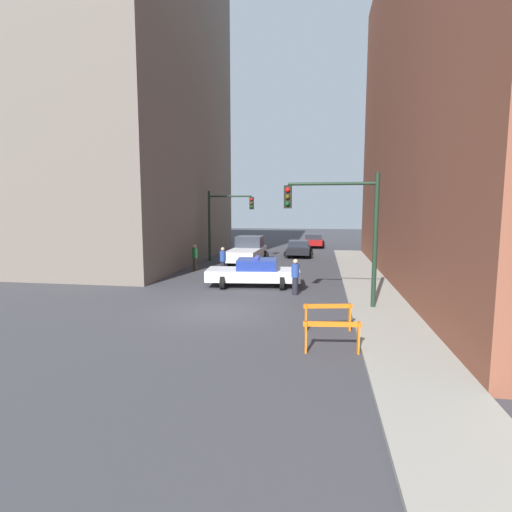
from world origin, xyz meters
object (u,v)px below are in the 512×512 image
Objects in this scene: parked_car_mid at (313,240)px; pedestrian_corner at (195,257)px; traffic_light_near at (345,220)px; pedestrian_sidewalk at (295,276)px; parked_car_near at (299,248)px; pedestrian_crossing at (223,261)px; barrier_mid at (328,313)px; barrier_front at (332,332)px; white_truck at (247,251)px; police_car at (254,272)px; traffic_light_far at (224,216)px.

pedestrian_corner is at bearing -113.58° from parked_car_mid.
pedestrian_sidewalk is (-2.04, 2.22, -2.67)m from traffic_light_near.
parked_car_near is at bearing -107.72° from pedestrian_sidewalk.
barrier_mid is at bearing -55.92° from pedestrian_crossing.
traffic_light_near is at bearing -43.19° from pedestrian_crossing.
pedestrian_corner and pedestrian_sidewalk have the same top height.
parked_car_mid is at bearing 81.86° from parked_car_near.
parked_car_near is 10.61m from pedestrian_crossing.
traffic_light_near is 5.87m from barrier_front.
white_truck reaches higher than pedestrian_corner.
parked_car_near is 2.60× the size of pedestrian_sidewalk.
traffic_light_near is 1.07× the size of police_car.
white_truck is 13.39m from parked_car_mid.
pedestrian_sidewalk is (4.60, -4.71, 0.00)m from pedestrian_crossing.
traffic_light_far reaches higher than pedestrian_sidewalk.
traffic_light_near reaches higher than white_truck.
white_truck is (-1.87, 8.15, 0.18)m from police_car.
pedestrian_corner is at bearing 151.66° from pedestrian_crossing.
barrier_mid is (6.00, -9.97, -0.24)m from pedestrian_crossing.
barrier_mid is (2.06, -19.83, -0.06)m from parked_car_near.
pedestrian_sidewalk is 1.04× the size of barrier_front.
white_truck reaches higher than parked_car_mid.
police_car is at bearing -97.40° from parked_car_near.
traffic_light_far is 19.60m from barrier_front.
barrier_front is (6.09, -11.99, -0.24)m from pedestrian_crossing.
parked_car_mid is at bearing 92.16° from barrier_front.
traffic_light_far is at bearing 120.48° from pedestrian_corner.
pedestrian_corner is 9.03m from pedestrian_sidewalk.
pedestrian_sidewalk is 1.05× the size of barrier_mid.
parked_car_near is (-2.70, 16.78, -2.86)m from traffic_light_near.
barrier_front is 1.01× the size of barrier_mid.
pedestrian_sidewalk reaches higher than police_car.
barrier_front is at bearing -18.61° from pedestrian_corner.
police_car reaches higher than barrier_front.
barrier_front and barrier_mid have the same top height.
traffic_light_far reaches higher than barrier_front.
white_truck reaches higher than parked_car_near.
pedestrian_crossing is at bearing -65.99° from pedestrian_sidewalk.
pedestrian_crossing is at bearing -94.33° from white_truck.
barrier_front is 2.02m from barrier_mid.
pedestrian_crossing is (-4.97, -17.71, 0.19)m from parked_car_mid.
parked_car_near is at bearing 95.94° from barrier_mid.
police_car is 9.66m from barrier_front.
traffic_light_near is at bearing 112.22° from pedestrian_sidewalk.
barrier_front is (5.56, -17.08, -0.29)m from white_truck.
police_car is 3.90m from pedestrian_crossing.
parked_car_mid is (2.57, 20.77, -0.05)m from police_car.
traffic_light_near is 12.32m from pedestrian_corner.
traffic_light_far is 10.10m from police_car.
pedestrian_crossing is 11.64m from barrier_mid.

